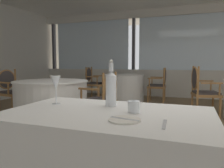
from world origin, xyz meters
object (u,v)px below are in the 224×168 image
object	(u,v)px
dining_chair_1_0	(160,82)
dining_chair_2_0	(201,88)
dining_chair_0_1	(103,96)
dining_chair_1_1	(93,80)
water_tumbler	(134,107)
dining_chair_0_0	(11,88)
side_plate	(125,120)
wine_glass	(56,84)
water_bottle	(111,88)

from	to	relation	value
dining_chair_1_0	dining_chair_2_0	size ratio (longest dim) A/B	0.93
dining_chair_0_1	dining_chair_1_1	size ratio (longest dim) A/B	0.97
water_tumbler	dining_chair_0_0	size ratio (longest dim) A/B	0.08
dining_chair_0_1	dining_chair_1_1	xyz separation A→B (m)	(-1.45, 2.67, 0.01)
side_plate	wine_glass	xyz separation A→B (m)	(-0.64, 0.29, 0.15)
dining_chair_0_0	dining_chair_2_0	distance (m)	3.78
water_tumbler	dining_chair_0_0	world-z (taller)	dining_chair_0_0
dining_chair_2_0	water_tumbler	bearing A→B (deg)	-112.00
water_bottle	dining_chair_1_0	world-z (taller)	water_bottle
dining_chair_0_1	dining_chair_1_0	xyz separation A→B (m)	(0.51, 2.74, 0.00)
dining_chair_1_0	dining_chair_2_0	xyz separation A→B (m)	(0.97, -1.42, 0.05)
water_tumbler	dining_chair_0_1	bearing A→B (deg)	117.91
side_plate	dining_chair_0_1	size ratio (longest dim) A/B	0.19
dining_chair_0_0	dining_chair_1_0	world-z (taller)	dining_chair_0_0
side_plate	dining_chair_0_0	bearing A→B (deg)	143.47
dining_chair_1_0	dining_chair_1_1	world-z (taller)	dining_chair_1_1
water_tumbler	dining_chair_0_1	world-z (taller)	dining_chair_0_1
dining_chair_0_1	dining_chair_1_1	bearing A→B (deg)	-54.06
dining_chair_1_1	dining_chair_0_1	bearing A→B (deg)	-63.52
side_plate	dining_chair_1_0	distance (m)	4.79
dining_chair_2_0	dining_chair_0_0	bearing A→B (deg)	-176.68
dining_chair_0_0	dining_chair_1_1	world-z (taller)	dining_chair_1_1
water_bottle	dining_chair_1_0	size ratio (longest dim) A/B	0.36
water_tumbler	dining_chair_1_1	bearing A→B (deg)	118.23
wine_glass	water_tumbler	world-z (taller)	wine_glass
water_bottle	wine_glass	size ratio (longest dim) A/B	1.55
wine_glass	dining_chair_0_0	distance (m)	3.22
dining_chair_0_0	dining_chair_0_1	bearing A→B (deg)	0.00
wine_glass	dining_chair_0_1	distance (m)	1.80
water_tumbler	water_bottle	bearing A→B (deg)	145.39
dining_chair_1_1	wine_glass	bearing A→B (deg)	-70.06
side_plate	dining_chair_1_0	size ratio (longest dim) A/B	0.19
dining_chair_1_0	dining_chair_1_1	distance (m)	1.96
dining_chair_0_0	dining_chair_2_0	bearing A→B (deg)	23.35
wine_glass	dining_chair_1_1	xyz separation A→B (m)	(-1.77, 4.41, -0.35)
water_bottle	dining_chair_1_1	bearing A→B (deg)	116.86
dining_chair_0_0	dining_chair_1_0	bearing A→B (deg)	50.13
dining_chair_1_0	wine_glass	bearing A→B (deg)	85.61
water_tumbler	dining_chair_0_0	xyz separation A→B (m)	(-3.11, 2.10, -0.23)
dining_chair_0_1	water_bottle	bearing A→B (deg)	121.74
water_bottle	dining_chair_0_0	bearing A→B (deg)	146.12
wine_glass	dining_chair_2_0	distance (m)	3.28
water_bottle	dining_chair_0_0	size ratio (longest dim) A/B	0.36
water_bottle	wine_glass	distance (m)	0.43
dining_chair_0_1	dining_chair_0_0	bearing A→B (deg)	0.00
dining_chair_0_0	dining_chair_2_0	size ratio (longest dim) A/B	0.94
dining_chair_0_1	dining_chair_2_0	distance (m)	1.98
water_bottle	dining_chair_1_0	distance (m)	4.43
dining_chair_0_0	dining_chair_0_1	distance (m)	2.17
side_plate	wine_glass	distance (m)	0.72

